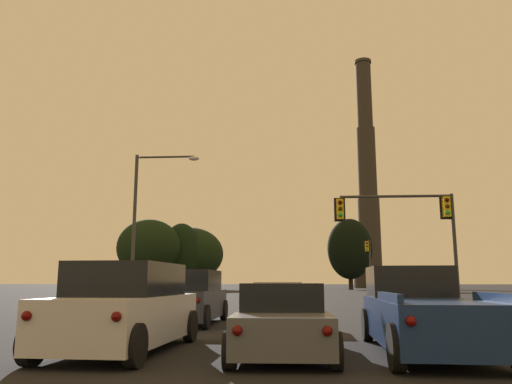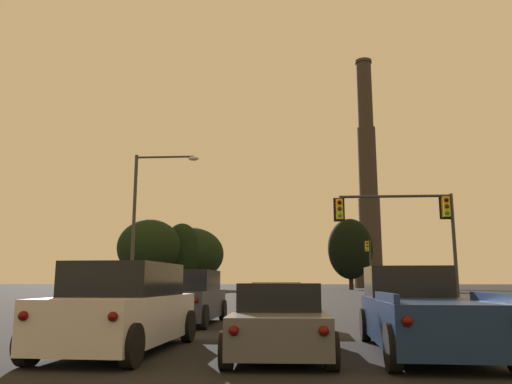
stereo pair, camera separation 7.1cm
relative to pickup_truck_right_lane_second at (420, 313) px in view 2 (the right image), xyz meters
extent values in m
cube|color=navy|center=(-0.01, -0.32, -0.14)|extent=(2.23, 5.48, 0.88)
cube|color=black|center=(0.06, 1.43, 0.66)|extent=(1.91, 1.88, 0.72)
cube|color=navy|center=(-1.01, -1.67, 0.38)|extent=(0.20, 2.43, 0.16)
cube|color=navy|center=(0.87, -1.75, 0.38)|extent=(0.20, 2.43, 0.16)
cylinder|color=black|center=(-0.90, 1.92, -0.40)|extent=(0.25, 0.81, 0.80)
cylinder|color=black|center=(1.06, 1.83, -0.40)|extent=(0.25, 0.81, 0.80)
cylinder|color=black|center=(-1.09, -2.48, -0.40)|extent=(0.25, 0.81, 0.80)
sphere|color=#500705|center=(-0.95, -3.01, 0.05)|extent=(0.17, 0.17, 0.17)
cube|color=silver|center=(-3.19, 6.50, -0.28)|extent=(1.82, 4.04, 0.72)
cube|color=black|center=(-3.20, 6.10, 0.36)|extent=(1.61, 1.94, 0.55)
cylinder|color=black|center=(-3.99, 8.15, -0.50)|extent=(0.23, 0.61, 0.60)
cylinder|color=black|center=(-2.31, 8.11, -0.50)|extent=(0.23, 0.61, 0.60)
cylinder|color=black|center=(-4.07, 4.90, -0.50)|extent=(0.23, 0.61, 0.60)
cylinder|color=black|center=(-2.39, 4.86, -0.50)|extent=(0.23, 0.61, 0.60)
sphere|color=#500705|center=(-3.92, 4.50, -0.12)|extent=(0.17, 0.17, 0.17)
sphere|color=#500705|center=(-2.56, 4.47, -0.12)|extent=(0.17, 0.17, 0.17)
cube|color=#4C4F54|center=(-3.00, -0.52, -0.28)|extent=(1.90, 4.64, 0.70)
cube|color=black|center=(-3.00, -0.29, 0.35)|extent=(1.67, 2.24, 0.55)
cylinder|color=black|center=(-3.92, 1.36, -0.48)|extent=(0.23, 0.64, 0.64)
cylinder|color=black|center=(-2.16, 1.40, -0.48)|extent=(0.23, 0.64, 0.64)
cylinder|color=black|center=(-3.83, -2.44, -0.48)|extent=(0.23, 0.64, 0.64)
cylinder|color=black|center=(-2.07, -2.40, -0.48)|extent=(0.23, 0.64, 0.64)
sphere|color=#500705|center=(-3.66, -2.86, -0.12)|extent=(0.17, 0.17, 0.17)
sphere|color=#500705|center=(-2.22, -2.83, -0.12)|extent=(0.17, 0.17, 0.17)
cube|color=#232328|center=(-6.36, 6.57, -0.12)|extent=(2.00, 4.83, 0.95)
cube|color=black|center=(-6.35, 6.69, 0.71)|extent=(1.83, 2.83, 0.70)
cylinder|color=black|center=(-7.26, 8.52, -0.42)|extent=(0.23, 0.76, 0.76)
cylinder|color=black|center=(-5.38, 8.48, -0.42)|extent=(0.23, 0.76, 0.76)
cylinder|color=black|center=(-7.33, 4.67, -0.42)|extent=(0.23, 0.76, 0.76)
cylinder|color=black|center=(-5.45, 4.63, -0.42)|extent=(0.23, 0.76, 0.76)
sphere|color=#500705|center=(-7.18, 4.17, 0.09)|extent=(0.17, 0.17, 0.17)
sphere|color=#500705|center=(-5.62, 4.14, 0.09)|extent=(0.17, 0.17, 0.17)
cube|color=silver|center=(-6.31, -0.45, -0.12)|extent=(2.15, 4.89, 0.95)
cube|color=black|center=(-6.31, -0.33, 0.71)|extent=(1.91, 2.88, 0.70)
cylinder|color=black|center=(-7.16, 1.52, -0.42)|extent=(0.26, 0.77, 0.76)
cylinder|color=black|center=(-5.28, 1.43, -0.42)|extent=(0.26, 0.77, 0.76)
cylinder|color=black|center=(-7.35, -2.33, -0.42)|extent=(0.26, 0.77, 0.76)
cylinder|color=black|center=(-5.47, -2.41, -0.42)|extent=(0.26, 0.77, 0.76)
sphere|color=#500705|center=(-7.21, -2.83, 0.09)|extent=(0.17, 0.17, 0.17)
sphere|color=#500705|center=(-5.65, -2.90, 0.09)|extent=(0.17, 0.17, 0.17)
cylinder|color=#2D2D30|center=(5.47, 14.67, 2.14)|extent=(0.18, 0.18, 5.90)
cylinder|color=black|center=(5.47, 14.67, -0.75)|extent=(0.40, 0.40, 0.10)
cube|color=yellow|center=(5.18, 14.67, 4.42)|extent=(0.34, 0.34, 1.04)
cube|color=black|center=(5.18, 14.85, 4.42)|extent=(0.58, 0.03, 1.25)
sphere|color=#320504|center=(5.18, 14.48, 4.74)|extent=(0.22, 0.22, 0.22)
sphere|color=#352604|center=(5.18, 14.48, 4.42)|extent=(0.22, 0.22, 0.22)
sphere|color=green|center=(5.18, 14.48, 4.10)|extent=(0.22, 0.22, 0.22)
cylinder|color=#2D2D30|center=(2.63, 14.67, 4.99)|extent=(5.68, 0.14, 0.14)
sphere|color=#2D2D30|center=(5.47, 14.67, 4.99)|extent=(0.18, 0.18, 0.18)
cube|color=yellow|center=(-0.21, 14.67, 4.35)|extent=(0.34, 0.34, 1.04)
cube|color=black|center=(-0.21, 14.85, 4.35)|extent=(0.58, 0.03, 1.25)
sphere|color=#320504|center=(-0.21, 14.48, 4.67)|extent=(0.22, 0.22, 0.22)
sphere|color=#352604|center=(-0.21, 14.48, 4.35)|extent=(0.22, 0.22, 0.22)
sphere|color=green|center=(-0.21, 14.48, 4.03)|extent=(0.22, 0.22, 0.22)
cylinder|color=#2D2D30|center=(5.52, 42.06, 2.09)|extent=(0.18, 0.18, 5.79)
cylinder|color=black|center=(5.52, 42.06, -0.75)|extent=(0.40, 0.40, 0.10)
cube|color=yellow|center=(5.23, 42.06, 4.32)|extent=(0.34, 0.34, 1.04)
cube|color=black|center=(5.23, 42.24, 4.32)|extent=(0.58, 0.03, 1.25)
sphere|color=#320504|center=(5.23, 41.87, 4.64)|extent=(0.22, 0.22, 0.22)
sphere|color=#352604|center=(5.23, 41.87, 4.32)|extent=(0.22, 0.22, 0.22)
sphere|color=green|center=(5.23, 41.87, 3.99)|extent=(0.22, 0.22, 0.22)
cylinder|color=#38383A|center=(-11.95, 17.52, 3.69)|extent=(0.20, 0.20, 8.98)
cylinder|color=#38383A|center=(-10.22, 17.52, 8.03)|extent=(3.48, 0.12, 0.12)
sphere|color=#38383A|center=(-11.95, 17.52, 8.03)|extent=(0.20, 0.20, 0.20)
ellipsoid|color=silver|center=(-8.48, 17.52, 7.91)|extent=(0.64, 0.36, 0.26)
cylinder|color=#2B2722|center=(16.14, 109.01, 0.90)|extent=(8.21, 8.21, 3.40)
cylinder|color=#332D28|center=(16.14, 109.01, 11.47)|extent=(5.13, 5.13, 17.75)
cylinder|color=#332D28|center=(16.14, 109.01, 29.23)|extent=(4.41, 4.41, 17.75)
cylinder|color=#332D28|center=(16.14, 109.01, 46.98)|extent=(3.70, 3.70, 17.75)
cylinder|color=#38322C|center=(16.14, 109.01, 55.51)|extent=(4.14, 4.14, 0.70)
cylinder|color=black|center=(-28.07, 76.91, 1.02)|extent=(1.14, 1.14, 3.65)
ellipsoid|color=black|center=(-28.07, 76.91, 6.67)|extent=(11.42, 10.28, 10.20)
cylinder|color=black|center=(-22.07, 83.99, 0.62)|extent=(1.29, 1.29, 2.85)
ellipsoid|color=black|center=(-22.07, 83.99, 5.89)|extent=(12.88, 11.59, 10.23)
cylinder|color=black|center=(-22.93, 80.15, 0.34)|extent=(0.72, 0.72, 2.28)
ellipsoid|color=black|center=(-22.93, 80.15, 5.73)|extent=(7.20, 6.48, 11.33)
cylinder|color=black|center=(8.28, 83.21, 0.85)|extent=(0.83, 0.83, 3.30)
ellipsoid|color=black|center=(8.28, 83.21, 6.71)|extent=(8.31, 7.48, 11.24)
camera|label=1|loc=(-2.80, -11.10, 0.65)|focal=35.00mm
camera|label=2|loc=(-2.73, -11.09, 0.65)|focal=35.00mm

